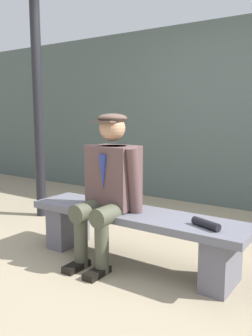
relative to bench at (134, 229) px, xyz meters
name	(u,v)px	position (x,y,z in m)	size (l,w,h in m)	color
ground_plane	(134,262)	(0.00, 0.00, -0.29)	(30.00, 30.00, 0.00)	gray
bench	(134,229)	(0.00, 0.00, 0.00)	(1.88, 0.45, 0.44)	slate
seated_man	(109,183)	(0.20, 0.07, 0.37)	(0.55, 0.63, 1.22)	brown
rolled_magazine	(206,224)	(-0.64, 0.07, 0.17)	(0.06, 0.06, 0.23)	black
stadium_wall	(229,115)	(0.00, -2.26, 0.90)	(12.00, 0.24, 2.39)	#4B5854
lamp_post	(37,81)	(1.68, -0.53, 1.30)	(0.22, 0.22, 2.72)	black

